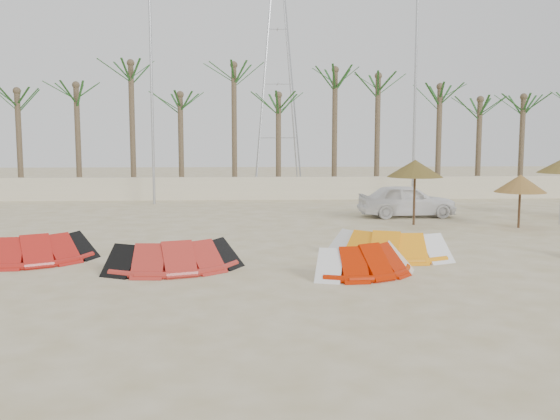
{
  "coord_description": "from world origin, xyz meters",
  "views": [
    {
      "loc": [
        -1.03,
        -13.46,
        3.62
      ],
      "look_at": [
        0.0,
        6.0,
        1.3
      ],
      "focal_mm": 40.0,
      "sensor_mm": 36.0,
      "label": 1
    }
  ],
  "objects": [
    {
      "name": "kite_red_right",
      "position": [
        2.06,
        2.57,
        0.42
      ],
      "size": [
        3.39,
        2.51,
        0.9
      ],
      "color": "#B51C00",
      "rests_on": "ground"
    },
    {
      "name": "boundary_wall",
      "position": [
        0.0,
        22.0,
        0.65
      ],
      "size": [
        60.0,
        0.3,
        1.3
      ],
      "primitive_type": "cube",
      "color": "beige",
      "rests_on": "ground"
    },
    {
      "name": "car",
      "position": [
        6.14,
        14.03,
        0.74
      ],
      "size": [
        4.4,
        1.93,
        1.47
      ],
      "primitive_type": "imported",
      "rotation": [
        0.0,
        0.0,
        1.61
      ],
      "color": "white",
      "rests_on": "ground"
    },
    {
      "name": "lamp_c",
      "position": [
        8.04,
        20.0,
        5.77
      ],
      "size": [
        1.25,
        0.14,
        11.0
      ],
      "color": "#A5A8AD",
      "rests_on": "ground"
    },
    {
      "name": "parasol_mid",
      "position": [
        9.72,
        10.46,
        1.76
      ],
      "size": [
        2.0,
        2.0,
        2.11
      ],
      "color": "#4C331E",
      "rests_on": "ground"
    },
    {
      "name": "pylon",
      "position": [
        1.0,
        28.0,
        0.0
      ],
      "size": [
        3.0,
        3.0,
        14.0
      ],
      "primitive_type": null,
      "color": "#A5A8AD",
      "rests_on": "ground"
    },
    {
      "name": "ground",
      "position": [
        0.0,
        0.0,
        0.0
      ],
      "size": [
        120.0,
        120.0,
        0.0
      ],
      "primitive_type": "plane",
      "color": "beige",
      "rests_on": "ground"
    },
    {
      "name": "parasol_left",
      "position": [
        5.78,
        11.49,
        2.31
      ],
      "size": [
        2.28,
        2.28,
        2.66
      ],
      "color": "#4C331E",
      "rests_on": "ground"
    },
    {
      "name": "kite_red_mid",
      "position": [
        -2.99,
        3.44,
        0.42
      ],
      "size": [
        3.91,
        2.46,
        0.9
      ],
      "color": "#B12820",
      "rests_on": "ground"
    },
    {
      "name": "palm_line",
      "position": [
        0.67,
        23.5,
        6.44
      ],
      "size": [
        52.0,
        4.0,
        7.7
      ],
      "color": "brown",
      "rests_on": "ground"
    },
    {
      "name": "kite_red_left",
      "position": [
        -7.13,
        4.7,
        0.42
      ],
      "size": [
        3.91,
        2.8,
        0.9
      ],
      "color": "#B11C15",
      "rests_on": "ground"
    },
    {
      "name": "lamp_b",
      "position": [
        -5.96,
        20.0,
        5.77
      ],
      "size": [
        1.25,
        0.14,
        11.0
      ],
      "color": "#A5A8AD",
      "rests_on": "ground"
    },
    {
      "name": "kite_orange",
      "position": [
        3.11,
        4.82,
        0.42
      ],
      "size": [
        3.92,
        2.57,
        0.9
      ],
      "color": "orange",
      "rests_on": "ground"
    }
  ]
}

